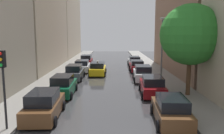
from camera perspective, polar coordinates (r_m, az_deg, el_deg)
name	(u,v)px	position (r m, az deg, el deg)	size (l,w,h in m)	color
ground_plane	(111,72)	(31.68, -0.36, -1.35)	(28.00, 72.00, 0.04)	#37373A
sidewalk_left	(63,72)	(32.40, -11.93, -1.15)	(3.00, 72.00, 0.15)	gray
sidewalk_right	(158,72)	(32.26, 11.27, -1.17)	(3.00, 72.00, 0.15)	gray
building_left_mid	(36,21)	(36.42, -18.21, 10.80)	(6.00, 17.77, 14.26)	#B2A38C
building_left_far	(62,1)	(54.58, -12.19, 15.66)	(6.00, 18.30, 24.80)	#B2A38C
parked_car_left_nearest	(45,105)	(15.44, -16.09, -9.03)	(2.21, 4.61, 1.77)	brown
parked_car_left_second	(64,86)	(20.63, -11.68, -4.52)	(2.05, 4.52, 1.74)	#0C4C2D
parked_car_left_third	(76,73)	(27.17, -8.93, -1.35)	(2.02, 4.48, 1.72)	#474C51
parked_car_left_fourth	(83,66)	(32.53, -7.07, 0.22)	(2.19, 4.59, 1.61)	silver
parked_car_left_fifth	(87,61)	(38.07, -6.05, 1.54)	(1.98, 4.14, 1.78)	maroon
parked_car_right_nearest	(172,110)	(14.62, 14.54, -10.24)	(2.22, 4.46, 1.61)	brown
parked_car_right_second	(153,86)	(20.62, 10.12, -4.59)	(2.30, 4.80, 1.64)	maroon
parked_car_right_third	(144,73)	(26.39, 7.80, -1.59)	(2.25, 4.60, 1.73)	silver
parked_car_right_fourth	(138,66)	(32.59, 6.36, 0.22)	(2.05, 4.45, 1.57)	maroon
parked_car_right_fifth	(135,61)	(38.11, 5.77, 1.40)	(2.04, 4.55, 1.54)	silver
taxi_midroad	(99,69)	(29.77, -3.25, -0.47)	(2.13, 4.37, 1.81)	yellow
street_tree_right	(192,35)	(20.24, 18.99, 7.51)	(5.02, 5.02, 7.57)	#513823
traffic_light_left_corner	(4,72)	(13.56, -25.00, -1.21)	(0.30, 0.42, 4.30)	black
lamp_post_right	(163,45)	(24.82, 12.43, 5.24)	(0.60, 0.28, 6.78)	#595B60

